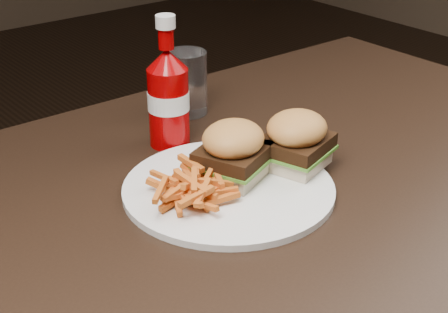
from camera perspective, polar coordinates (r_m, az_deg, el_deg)
dining_table at (r=0.98m, az=3.98°, el=-2.88°), size 1.20×0.80×0.04m
plate at (r=0.93m, az=0.38°, el=-2.69°), size 0.29×0.29×0.01m
sandwich_half_a at (r=0.95m, az=0.76°, el=-1.14°), size 0.10×0.10×0.02m
sandwich_half_b at (r=0.98m, az=5.95°, el=-0.20°), size 0.10×0.10×0.02m
fries_pile at (r=0.89m, az=-2.81°, el=-2.39°), size 0.11×0.11×0.04m
ketchup_bottle at (r=1.05m, az=-4.62°, el=4.05°), size 0.08×0.08×0.12m
tumbler at (r=1.16m, az=-3.12°, el=6.14°), size 0.08×0.08×0.11m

